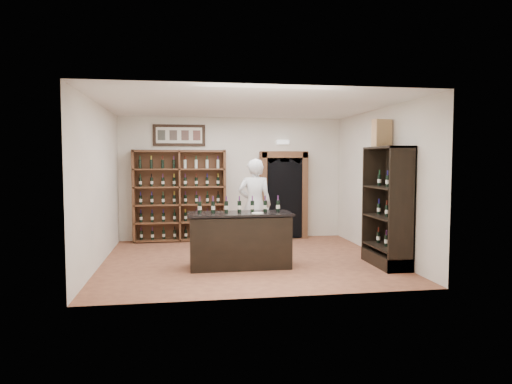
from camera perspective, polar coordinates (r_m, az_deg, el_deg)
The scene contains 21 objects.
floor at distance 9.05m, azimuth -1.21°, elevation -8.45°, with size 5.50×5.50×0.00m, color #995C3D.
ceiling at distance 8.90m, azimuth -1.24°, elevation 10.77°, with size 5.50×5.50×0.00m, color white.
wall_back at distance 11.33m, azimuth -2.92°, elevation 1.71°, with size 5.50×0.04×3.00m, color silver.
wall_left at distance 8.91m, azimuth -19.04°, elevation 0.88°, with size 0.04×5.00×3.00m, color silver.
wall_right at distance 9.61m, azimuth 15.25°, elevation 1.17°, with size 0.04×5.00×3.00m, color silver.
wine_shelf at distance 11.12m, azimuth -9.50°, elevation -0.44°, with size 2.20×0.38×2.20m.
framed_picture at distance 11.24m, azimuth -9.58°, elevation 7.00°, with size 1.25×0.04×0.52m, color black.
arched_doorway at distance 11.38m, azimuth 3.44°, elevation -0.10°, with size 1.17×0.35×2.17m.
emergency_light at distance 11.45m, azimuth 3.37°, elevation 6.24°, with size 0.30×0.10×0.10m, color white.
tasting_counter at distance 8.35m, azimuth -2.03°, elevation -6.06°, with size 1.88×0.78×1.00m.
counter_bottle_0 at distance 8.28m, azimuth -7.05°, elevation -1.88°, with size 0.07×0.07×0.30m.
counter_bottle_1 at distance 8.29m, azimuth -5.39°, elevation -1.86°, with size 0.07×0.07×0.30m.
counter_bottle_2 at distance 8.31m, azimuth -3.74°, elevation -1.84°, with size 0.07×0.07×0.30m.
counter_bottle_3 at distance 8.33m, azimuth -2.09°, elevation -1.81°, with size 0.07×0.07×0.30m.
counter_bottle_4 at distance 8.36m, azimuth -0.46°, elevation -1.79°, with size 0.07×0.07×0.30m.
counter_bottle_5 at distance 8.40m, azimuth 1.16°, elevation -1.76°, with size 0.07×0.07×0.30m.
counter_bottle_6 at distance 8.45m, azimuth 2.76°, elevation -1.74°, with size 0.07×0.07×0.30m.
side_cabinet at distance 8.77m, azimuth 16.22°, elevation -4.00°, with size 0.48×1.20×2.20m.
shopkeeper at distance 9.81m, azimuth -0.17°, elevation -1.62°, with size 0.72×0.47×1.98m, color silver.
plate at distance 8.11m, azimuth 0.19°, elevation -2.68°, with size 0.21×0.21×0.02m, color beige.
wine_crate at distance 9.00m, azimuth 15.44°, elevation 7.10°, with size 0.37×0.15×0.52m, color tan.
Camera 1 is at (-1.19, -8.76, 1.95)m, focal length 32.00 mm.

